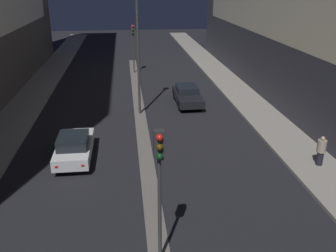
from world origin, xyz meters
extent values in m
cube|color=#66605B|center=(0.00, 19.28, 0.06)|extent=(0.78, 36.56, 0.12)
cylinder|color=#383838|center=(0.00, 4.47, 1.99)|extent=(0.12, 0.12, 3.76)
cube|color=#2D2D2D|center=(0.00, 4.47, 4.32)|extent=(0.32, 0.28, 0.90)
sphere|color=red|center=(0.00, 4.29, 4.62)|extent=(0.20, 0.20, 0.20)
sphere|color=#4C380A|center=(0.00, 4.29, 4.32)|extent=(0.20, 0.20, 0.20)
sphere|color=#0F3D19|center=(0.00, 4.29, 4.02)|extent=(0.20, 0.20, 0.20)
cylinder|color=#383838|center=(0.00, 31.44, 1.99)|extent=(0.12, 0.12, 3.76)
cube|color=#2D2D2D|center=(0.00, 31.44, 4.32)|extent=(0.32, 0.28, 0.90)
sphere|color=red|center=(0.00, 31.26, 4.62)|extent=(0.20, 0.20, 0.20)
sphere|color=#4C380A|center=(0.00, 31.26, 4.32)|extent=(0.20, 0.20, 0.20)
sphere|color=#0F3D19|center=(0.00, 31.26, 4.02)|extent=(0.20, 0.20, 0.20)
cylinder|color=#383838|center=(0.00, 19.15, 4.79)|extent=(0.16, 0.16, 9.35)
cube|color=silver|center=(-3.69, 12.69, 0.61)|extent=(1.74, 4.17, 0.58)
cube|color=black|center=(-3.69, 12.38, 1.17)|extent=(1.48, 1.87, 0.55)
cube|color=red|center=(-4.30, 10.61, 0.64)|extent=(0.14, 0.04, 0.10)
cube|color=red|center=(-3.08, 10.61, 0.64)|extent=(0.14, 0.04, 0.10)
cylinder|color=black|center=(-4.45, 13.98, 0.32)|extent=(0.22, 0.64, 0.64)
cylinder|color=black|center=(-2.93, 13.98, 0.32)|extent=(0.22, 0.64, 0.64)
cylinder|color=black|center=(-4.45, 11.40, 0.32)|extent=(0.22, 0.64, 0.64)
cylinder|color=black|center=(-2.93, 11.40, 0.32)|extent=(0.22, 0.64, 0.64)
cube|color=black|center=(3.69, 21.13, 0.60)|extent=(1.77, 4.46, 0.55)
cube|color=black|center=(3.69, 21.46, 1.11)|extent=(1.51, 2.01, 0.46)
cube|color=red|center=(3.07, 23.36, 0.62)|extent=(0.14, 0.04, 0.10)
cube|color=red|center=(4.31, 23.36, 0.62)|extent=(0.14, 0.04, 0.10)
cylinder|color=black|center=(2.91, 22.51, 0.32)|extent=(0.22, 0.64, 0.64)
cylinder|color=black|center=(4.46, 22.51, 0.32)|extent=(0.22, 0.64, 0.64)
cylinder|color=black|center=(2.91, 19.74, 0.32)|extent=(0.22, 0.64, 0.64)
cylinder|color=black|center=(4.46, 19.74, 0.32)|extent=(0.22, 0.64, 0.64)
cylinder|color=black|center=(8.56, 10.27, 0.52)|extent=(0.33, 0.33, 0.71)
cylinder|color=gray|center=(8.56, 10.27, 1.18)|extent=(0.44, 0.44, 0.63)
sphere|color=tan|center=(8.56, 10.27, 1.60)|extent=(0.20, 0.20, 0.20)
camera|label=1|loc=(-0.90, -5.49, 8.85)|focal=40.00mm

